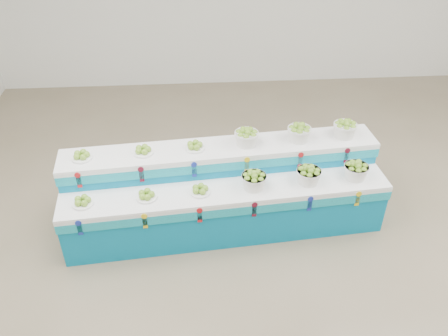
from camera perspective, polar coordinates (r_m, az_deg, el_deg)
The scene contains 14 objects.
ground at distance 5.82m, azimuth 9.58°, elevation -10.84°, with size 10.00×10.00×0.00m, color #72644B.
display_stand at distance 5.89m, azimuth -0.00°, elevation -2.86°, with size 3.96×1.02×1.02m, color #0578A7, non-canonical shape.
plate_lower_left at distance 5.57m, azimuth -16.82°, elevation -3.84°, with size 0.25×0.25×0.10m, color white.
plate_lower_mid at distance 5.49m, azimuth -9.41°, elevation -3.21°, with size 0.25×0.25×0.10m, color white.
plate_lower_right at distance 5.50m, azimuth -2.92°, elevation -2.61°, with size 0.25×0.25×0.10m, color white.
basket_lower_left at distance 5.55m, azimuth 3.66°, elevation -1.47°, with size 0.30×0.30×0.22m, color silver, non-canonical shape.
basket_lower_mid at distance 5.71m, azimuth 10.24°, elevation -0.82°, with size 0.30×0.30×0.22m, color silver, non-canonical shape.
basket_lower_right at distance 5.92m, azimuth 15.73°, elevation -0.26°, with size 0.30×0.30×0.22m, color silver, non-canonical shape.
plate_upper_left at distance 5.79m, azimuth -16.92°, elevation 1.50°, with size 0.25×0.25×0.10m, color white.
plate_upper_mid at distance 5.72m, azimuth -9.82°, elevation 2.18°, with size 0.25×0.25×0.10m, color white.
plate_upper_right at distance 5.73m, azimuth -3.58°, elevation 2.75°, with size 0.25×0.25×0.10m, color white.
basket_upper_left at distance 5.78m, azimuth 2.75°, elevation 3.79°, with size 0.30×0.30×0.22m, color silver, non-canonical shape.
basket_upper_mid at distance 5.93m, azimuth 9.12°, elevation 4.29°, with size 0.30×0.30×0.22m, color silver, non-canonical shape.
basket_upper_right at distance 6.13m, azimuth 14.48°, elevation 4.66°, with size 0.30×0.30×0.22m, color silver, non-canonical shape.
Camera 1 is at (-1.23, -3.88, 4.15)m, focal length 37.64 mm.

